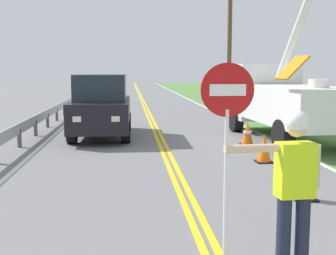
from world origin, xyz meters
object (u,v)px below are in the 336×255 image
at_px(traffic_cone_lead, 305,181).
at_px(traffic_cone_tail, 247,134).
at_px(stop_sign_paddle, 227,123).
at_px(utility_bucket_truck, 283,95).
at_px(utility_pole_mid, 229,40).
at_px(traffic_cone_mid, 264,149).
at_px(oncoming_suv_nearest, 102,105).
at_px(flagger_worker, 294,182).

height_order(traffic_cone_lead, traffic_cone_tail, same).
relative_size(stop_sign_paddle, traffic_cone_tail, 3.33).
bearing_deg(traffic_cone_tail, stop_sign_paddle, -106.74).
distance_m(utility_bucket_truck, traffic_cone_tail, 2.22).
distance_m(stop_sign_paddle, utility_bucket_truck, 10.51).
xyz_separation_m(utility_pole_mid, traffic_cone_tail, (-2.77, -14.75, -3.79)).
bearing_deg(stop_sign_paddle, traffic_cone_lead, 54.04).
bearing_deg(traffic_cone_lead, utility_bucket_truck, 73.78).
bearing_deg(utility_bucket_truck, traffic_cone_mid, -115.01).
bearing_deg(utility_bucket_truck, utility_pole_mid, 84.60).
bearing_deg(oncoming_suv_nearest, traffic_cone_lead, -63.10).
relative_size(oncoming_suv_nearest, traffic_cone_tail, 6.61).
bearing_deg(utility_bucket_truck, traffic_cone_tail, -140.25).
xyz_separation_m(oncoming_suv_nearest, traffic_cone_lead, (3.95, -7.78, -0.72)).
xyz_separation_m(oncoming_suv_nearest, traffic_cone_tail, (4.46, -2.11, -0.72)).
xyz_separation_m(traffic_cone_lead, traffic_cone_tail, (0.52, 5.66, 0.00)).
relative_size(stop_sign_paddle, traffic_cone_lead, 3.33).
height_order(utility_pole_mid, traffic_cone_tail, utility_pole_mid).
relative_size(stop_sign_paddle, utility_pole_mid, 0.30).
xyz_separation_m(utility_pole_mid, traffic_cone_mid, (-3.03, -17.27, -3.79)).
xyz_separation_m(flagger_worker, traffic_cone_tail, (1.78, 8.40, -0.71)).
bearing_deg(traffic_cone_lead, traffic_cone_tail, 84.79).
xyz_separation_m(stop_sign_paddle, oncoming_suv_nearest, (-1.92, 10.57, -0.65)).
xyz_separation_m(utility_pole_mid, traffic_cone_lead, (-3.29, -20.41, -3.79)).
relative_size(utility_bucket_truck, traffic_cone_tail, 9.89).
relative_size(stop_sign_paddle, utility_bucket_truck, 0.34).
height_order(utility_bucket_truck, traffic_cone_mid, utility_bucket_truck).
distance_m(utility_bucket_truck, traffic_cone_lead, 7.27).
xyz_separation_m(stop_sign_paddle, traffic_cone_lead, (2.03, 2.80, -1.37)).
distance_m(stop_sign_paddle, traffic_cone_tail, 8.94).
height_order(utility_bucket_truck, traffic_cone_lead, utility_bucket_truck).
height_order(flagger_worker, oncoming_suv_nearest, oncoming_suv_nearest).
xyz_separation_m(traffic_cone_lead, traffic_cone_mid, (0.25, 3.14, 0.00)).
xyz_separation_m(stop_sign_paddle, utility_bucket_truck, (4.04, 9.70, -0.29)).
distance_m(traffic_cone_lead, traffic_cone_mid, 3.15).
relative_size(flagger_worker, traffic_cone_mid, 2.61).
distance_m(utility_pole_mid, traffic_cone_tail, 15.48).
bearing_deg(flagger_worker, traffic_cone_tail, 78.05).
xyz_separation_m(utility_bucket_truck, traffic_cone_tail, (-1.49, -1.24, -1.08)).
bearing_deg(utility_pole_mid, traffic_cone_lead, -99.14).
relative_size(traffic_cone_lead, traffic_cone_tail, 1.00).
xyz_separation_m(utility_bucket_truck, traffic_cone_lead, (-2.01, -6.90, -1.08)).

